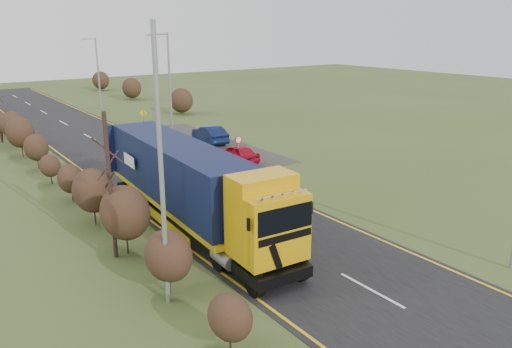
{
  "coord_description": "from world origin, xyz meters",
  "views": [
    {
      "loc": [
        -12.67,
        -14.65,
        9.11
      ],
      "look_at": [
        0.63,
        4.06,
        2.34
      ],
      "focal_mm": 35.0,
      "sensor_mm": 36.0,
      "label": 1
    }
  ],
  "objects": [
    {
      "name": "car_blue_sedan",
      "position": [
        7.38,
        20.04,
        0.7
      ],
      "size": [
        1.89,
        4.39,
        1.41
      ],
      "primitive_type": "imported",
      "rotation": [
        0.0,
        0.0,
        3.05
      ],
      "color": "#091334",
      "rests_on": "ground"
    },
    {
      "name": "left_pole",
      "position": [
        -6.29,
        -0.45,
        4.67
      ],
      "size": [
        0.16,
        0.16,
        9.34
      ],
      "primitive_type": "cylinder",
      "color": "gray",
      "rests_on": "ground"
    },
    {
      "name": "lorry",
      "position": [
        -2.62,
        4.74,
        2.31
      ],
      "size": [
        3.12,
        14.7,
        4.06
      ],
      "rotation": [
        0.0,
        0.0,
        -0.06
      ],
      "color": "black",
      "rests_on": "ground"
    },
    {
      "name": "hedgerow",
      "position": [
        -6.0,
        7.89,
        1.62
      ],
      "size": [
        2.24,
        102.04,
        6.05
      ],
      "color": "#322016",
      "rests_on": "ground"
    },
    {
      "name": "warning_board",
      "position": [
        5.22,
        28.4,
        1.16
      ],
      "size": [
        0.73,
        0.11,
        1.91
      ],
      "color": "gray",
      "rests_on": "ground"
    },
    {
      "name": "layby",
      "position": [
        6.5,
        20.0,
        0.01
      ],
      "size": [
        6.0,
        18.0,
        0.02
      ],
      "primitive_type": "cube",
      "color": "#2C2A27",
      "rests_on": "ground"
    },
    {
      "name": "speed_sign",
      "position": [
        5.6,
        13.12,
        1.38
      ],
      "size": [
        0.56,
        0.1,
        2.02
      ],
      "color": "gray",
      "rests_on": "ground"
    },
    {
      "name": "road",
      "position": [
        0.0,
        10.0,
        0.01
      ],
      "size": [
        8.0,
        120.0,
        0.02
      ],
      "primitive_type": "cube",
      "color": "black",
      "rests_on": "ground"
    },
    {
      "name": "streetlight_far",
      "position": [
        5.71,
        41.86,
        4.39
      ],
      "size": [
        1.71,
        0.18,
        8.01
      ],
      "color": "gray",
      "rests_on": "ground"
    },
    {
      "name": "streetlight_mid",
      "position": [
        5.69,
        23.75,
        4.8
      ],
      "size": [
        1.86,
        0.18,
        8.72
      ],
      "color": "gray",
      "rests_on": "ground"
    },
    {
      "name": "lane_markings",
      "position": [
        0.0,
        9.69,
        0.03
      ],
      "size": [
        7.52,
        116.0,
        0.01
      ],
      "color": "gold",
      "rests_on": "road"
    },
    {
      "name": "ground",
      "position": [
        0.0,
        0.0,
        0.0
      ],
      "size": [
        160.0,
        160.0,
        0.0
      ],
      "primitive_type": "plane",
      "color": "#384D21",
      "rests_on": "ground"
    },
    {
      "name": "car_red_hatchback",
      "position": [
        5.82,
        13.67,
        0.63
      ],
      "size": [
        1.88,
        3.84,
        1.26
      ],
      "primitive_type": "imported",
      "rotation": [
        0.0,
        0.0,
        3.25
      ],
      "color": "#AB081E",
      "rests_on": "ground"
    }
  ]
}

